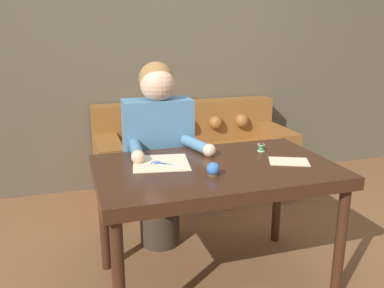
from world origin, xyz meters
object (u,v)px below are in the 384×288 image
at_px(scissors, 162,164).
at_px(dining_table, 216,178).
at_px(couch, 192,162).
at_px(pin_cushion, 213,169).
at_px(thread_spool, 261,148).
at_px(person, 159,153).

bearing_deg(scissors, dining_table, -21.82).
relative_size(dining_table, couch, 0.77).
distance_m(scissors, pin_cushion, 0.34).
relative_size(scissors, thread_spool, 4.09).
bearing_deg(thread_spool, dining_table, -154.40).
height_order(dining_table, thread_spool, thread_spool).
distance_m(couch, thread_spool, 1.30).
height_order(dining_table, scissors, scissors).
bearing_deg(dining_table, scissors, 158.18).
xyz_separation_m(person, thread_spool, (0.57, -0.38, 0.10)).
xyz_separation_m(dining_table, scissors, (-0.28, 0.11, 0.08)).
height_order(person, pin_cushion, person).
relative_size(couch, pin_cushion, 24.29).
relative_size(scissors, pin_cushion, 2.58).
xyz_separation_m(couch, scissors, (-0.58, -1.27, 0.44)).
height_order(dining_table, couch, couch).
bearing_deg(person, couch, 58.92).
bearing_deg(pin_cushion, dining_table, 64.68).
bearing_deg(pin_cushion, person, 100.53).
relative_size(dining_table, pin_cushion, 18.60).
bearing_deg(scissors, couch, 65.53).
height_order(person, scissors, person).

